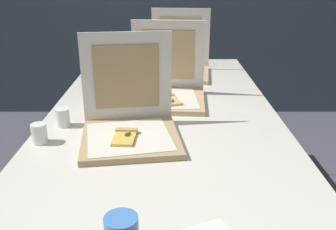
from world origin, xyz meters
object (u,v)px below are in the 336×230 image
object	(u,v)px
pizza_box_middle	(168,90)
cup_white_near_center	(63,117)
cup_white_near_left	(40,133)
pizza_box_back	(180,65)
cup_white_mid	(92,103)
pizza_box_front	(130,124)
table	(163,124)

from	to	relation	value
pizza_box_middle	cup_white_near_center	size ratio (longest dim) A/B	5.09
cup_white_near_center	cup_white_near_left	distance (m)	0.16
pizza_box_back	cup_white_mid	xyz separation A→B (m)	(-0.40, -0.61, -0.02)
cup_white_mid	cup_white_near_center	bearing A→B (deg)	-115.76
pizza_box_back	cup_white_near_left	bearing A→B (deg)	-113.54
pizza_box_back	cup_white_near_center	size ratio (longest dim) A/B	5.26
cup_white_near_center	cup_white_near_left	bearing A→B (deg)	-105.40
cup_white_near_left	pizza_box_back	bearing A→B (deg)	60.78
pizza_box_middle	cup_white_mid	bearing A→B (deg)	-153.38
cup_white_near_center	cup_white_mid	world-z (taller)	same
pizza_box_back	cup_white_mid	distance (m)	0.73
pizza_box_front	pizza_box_middle	bearing A→B (deg)	64.05
pizza_box_middle	cup_white_near_left	xyz separation A→B (m)	(-0.45, -0.46, -0.02)
pizza_box_middle	cup_white_near_left	world-z (taller)	pizza_box_middle
pizza_box_back	cup_white_near_left	world-z (taller)	pizza_box_back
cup_white_mid	pizza_box_middle	bearing A→B (deg)	23.12
pizza_box_middle	table	bearing A→B (deg)	-92.31
table	cup_white_mid	xyz separation A→B (m)	(-0.31, 0.04, 0.08)
pizza_box_middle	cup_white_near_left	bearing A→B (deg)	-130.95
cup_white_near_left	cup_white_mid	world-z (taller)	same
pizza_box_middle	cup_white_mid	distance (m)	0.36
pizza_box_middle	cup_white_mid	xyz separation A→B (m)	(-0.33, -0.14, -0.02)
pizza_box_front	cup_white_mid	xyz separation A→B (m)	(-0.19, 0.27, -0.02)
pizza_box_middle	pizza_box_back	world-z (taller)	pizza_box_back
cup_white_near_center	pizza_box_front	bearing A→B (deg)	-21.28
pizza_box_middle	pizza_box_back	bearing A→B (deg)	85.26
cup_white_near_center	cup_white_near_left	world-z (taller)	same
pizza_box_front	cup_white_near_left	bearing A→B (deg)	-179.06
table	cup_white_near_center	bearing A→B (deg)	-162.68
pizza_box_front	cup_white_mid	distance (m)	0.34
table	cup_white_near_left	world-z (taller)	cup_white_near_left
pizza_box_front	cup_white_near_center	xyz separation A→B (m)	(-0.27, 0.11, -0.02)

